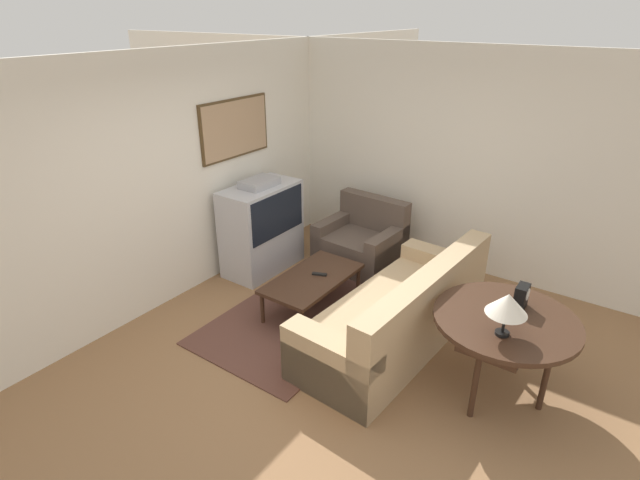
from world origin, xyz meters
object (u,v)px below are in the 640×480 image
at_px(coffee_table, 312,280).
at_px(mantel_clock, 521,296).
at_px(table_lamp, 507,304).
at_px(armchair, 361,244).
at_px(couch, 399,316).
at_px(tv, 262,227).
at_px(console_table, 506,324).

distance_m(coffee_table, mantel_clock, 2.16).
bearing_deg(table_lamp, mantel_clock, -0.13).
relative_size(armchair, mantel_clock, 4.93).
relative_size(couch, table_lamp, 6.46).
height_order(tv, console_table, tv).
xyz_separation_m(couch, armchair, (1.23, 1.17, -0.02)).
distance_m(coffee_table, console_table, 2.10).
distance_m(couch, mantel_clock, 1.19).
bearing_deg(mantel_clock, tv, 83.91).
distance_m(tv, mantel_clock, 3.22).
bearing_deg(armchair, table_lamp, -33.04).
bearing_deg(console_table, coffee_table, 86.08).
bearing_deg(armchair, coffee_table, -81.50).
bearing_deg(couch, table_lamp, 72.98).
xyz_separation_m(armchair, coffee_table, (-1.23, -0.12, 0.07)).
xyz_separation_m(tv, couch, (-0.43, -2.14, -0.25)).
relative_size(tv, coffee_table, 1.02).
bearing_deg(coffee_table, console_table, -93.92).
bearing_deg(console_table, tv, 79.86).
xyz_separation_m(tv, armchair, (0.80, -0.97, -0.27)).
relative_size(tv, armchair, 1.17).
xyz_separation_m(tv, table_lamp, (-0.82, -3.19, 0.46)).
bearing_deg(coffee_table, table_lamp, -100.63).
bearing_deg(mantel_clock, couch, 94.66).
bearing_deg(tv, armchair, -50.30).
distance_m(console_table, table_lamp, 0.42).
distance_m(tv, couch, 2.19).
distance_m(couch, coffee_table, 1.05).
bearing_deg(coffee_table, couch, -90.22).
height_order(tv, mantel_clock, tv).
xyz_separation_m(console_table, mantel_clock, (0.22, -0.04, 0.17)).
bearing_deg(tv, table_lamp, -104.37).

